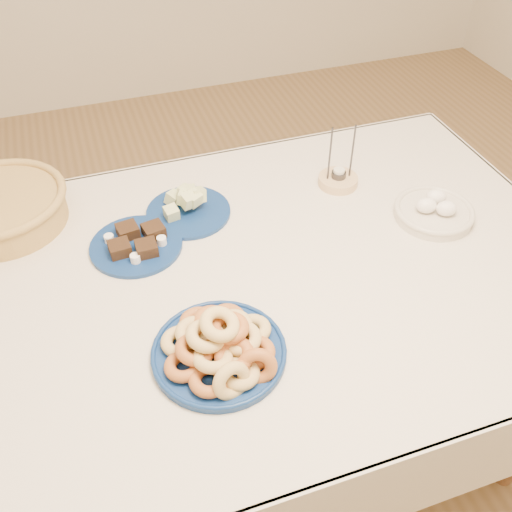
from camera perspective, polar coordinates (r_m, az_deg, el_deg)
The scene contains 8 objects.
ground at distance 2.00m, azimuth -0.49°, elevation -17.29°, with size 5.00×5.00×0.00m, color olive.
dining_table at distance 1.48m, azimuth -0.63°, elevation -4.64°, with size 1.71×1.11×0.75m.
donut_platter at distance 1.21m, azimuth -3.62°, elevation -9.10°, with size 0.32×0.32×0.13m.
melon_plate at distance 1.58m, azimuth -6.89°, elevation 5.00°, with size 0.25×0.25×0.08m.
brownie_plate at distance 1.49m, azimuth -11.87°, elevation 1.23°, with size 0.28×0.28×0.04m.
wicker_basket at distance 1.66m, azimuth -24.18°, elevation 4.47°, with size 0.40×0.40×0.09m.
candle_holder at distance 1.69m, azimuth 8.21°, elevation 7.60°, with size 0.13×0.13×0.19m.
egg_bowl at distance 1.62m, azimuth 17.38°, elevation 4.31°, with size 0.28×0.28×0.07m.
Camera 1 is at (-0.31, -0.95, 1.73)m, focal length 40.00 mm.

